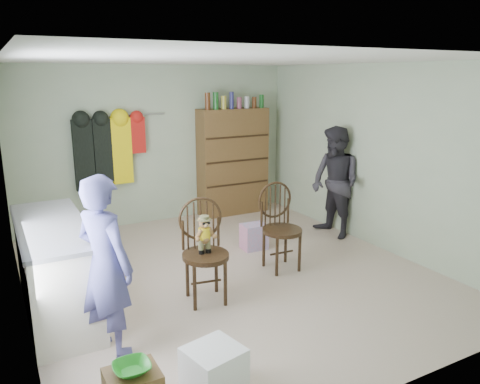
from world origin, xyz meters
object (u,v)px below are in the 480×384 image
counter (56,268)px  chair_front (204,244)px  chair_far (280,223)px  dresser (233,161)px

counter → chair_front: (1.42, -0.44, 0.15)m
counter → chair_far: size_ratio=1.73×
counter → chair_front: size_ratio=1.69×
chair_front → counter: bearing=172.2°
counter → chair_far: (2.59, -0.10, 0.10)m
counter → dresser: size_ratio=0.90×
chair_front → chair_far: 1.22m
chair_front → dresser: (1.78, 2.74, 0.29)m
chair_front → dresser: size_ratio=0.53×
chair_far → dresser: (0.61, 2.40, 0.34)m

